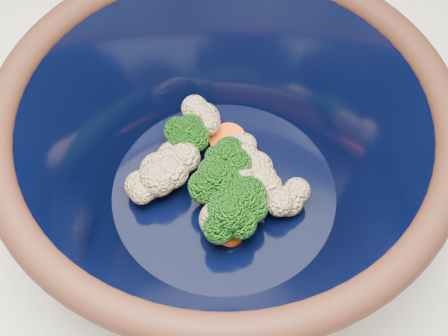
{
  "coord_description": "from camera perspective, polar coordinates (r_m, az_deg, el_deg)",
  "views": [
    {
      "loc": [
        0.1,
        -0.27,
        1.39
      ],
      "look_at": [
        -0.0,
        -0.01,
        0.97
      ],
      "focal_mm": 50.0,
      "sensor_mm": 36.0,
      "label": 1
    }
  ],
  "objects": [
    {
      "name": "vegetable_pile",
      "position": [
        0.52,
        -0.49,
        -0.77
      ],
      "size": [
        0.15,
        0.13,
        0.05
      ],
      "color": "#608442",
      "rests_on": "mixing_bowl"
    },
    {
      "name": "mixing_bowl",
      "position": [
        0.49,
        -0.0,
        0.95
      ],
      "size": [
        0.37,
        0.37,
        0.15
      ],
      "rotation": [
        0.0,
        0.0,
        -0.13
      ],
      "color": "black",
      "rests_on": "counter"
    }
  ]
}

